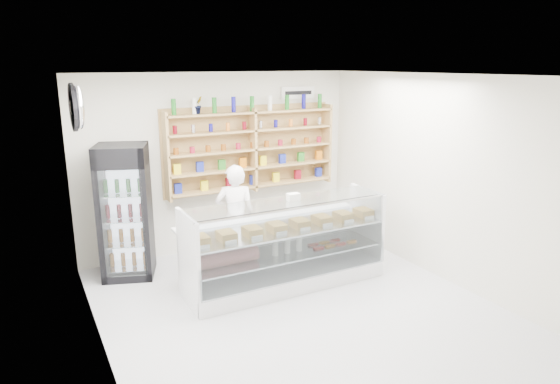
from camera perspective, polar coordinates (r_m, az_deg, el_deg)
room at (r=5.79m, az=2.18°, el=-0.80°), size 5.00×5.00×5.00m
display_counter at (r=6.80m, az=0.56°, el=-7.90°), size 2.73×0.81×1.19m
shop_worker at (r=7.21m, az=-5.12°, el=-2.90°), size 0.67×0.57×1.55m
drinks_cooler at (r=7.22m, az=-17.23°, el=-2.14°), size 0.85×0.84×1.87m
wall_shelving at (r=8.00m, az=-3.14°, el=4.91°), size 2.84×0.28×1.33m
potted_plant at (r=7.59m, az=-9.36°, el=9.79°), size 0.18×0.16×0.26m
security_mirror at (r=6.08m, az=-22.12°, el=8.96°), size 0.15×0.50×0.50m
wall_sign at (r=8.44m, az=2.05°, el=11.27°), size 0.62×0.03×0.20m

